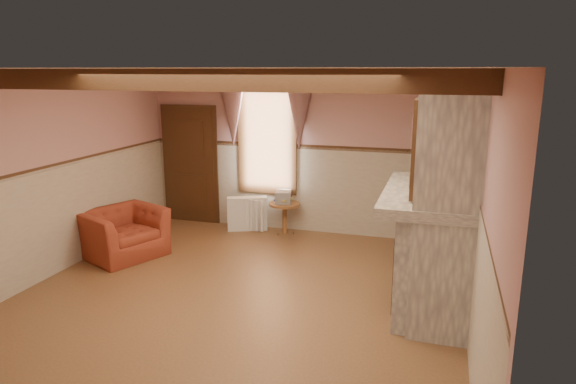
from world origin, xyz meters
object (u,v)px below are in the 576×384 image
(bowl, at_px, (430,188))
(mantel_clock, at_px, (432,173))
(oil_lamp, at_px, (432,170))
(radiator, at_px, (247,214))
(side_table, at_px, (285,218))
(armchair, at_px, (123,233))

(bowl, distance_m, mantel_clock, 0.63)
(mantel_clock, bearing_deg, oil_lamp, -90.00)
(radiator, relative_size, mantel_clock, 2.92)
(bowl, height_order, mantel_clock, mantel_clock)
(side_table, relative_size, radiator, 0.79)
(bowl, height_order, oil_lamp, oil_lamp)
(armchair, height_order, mantel_clock, mantel_clock)
(armchair, height_order, bowl, bowl)
(radiator, bearing_deg, armchair, -149.16)
(mantel_clock, distance_m, oil_lamp, 0.04)
(bowl, bearing_deg, radiator, 145.27)
(radiator, bearing_deg, side_table, -22.13)
(armchair, relative_size, mantel_clock, 4.66)
(bowl, bearing_deg, mantel_clock, 90.00)
(side_table, height_order, mantel_clock, mantel_clock)
(armchair, xyz_separation_m, bowl, (4.48, -0.40, 1.10))
(bowl, distance_m, oil_lamp, 0.62)
(radiator, distance_m, bowl, 3.99)
(radiator, height_order, mantel_clock, mantel_clock)
(radiator, xyz_separation_m, mantel_clock, (3.14, -1.55, 1.22))
(radiator, distance_m, mantel_clock, 3.71)
(bowl, bearing_deg, armchair, 174.84)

